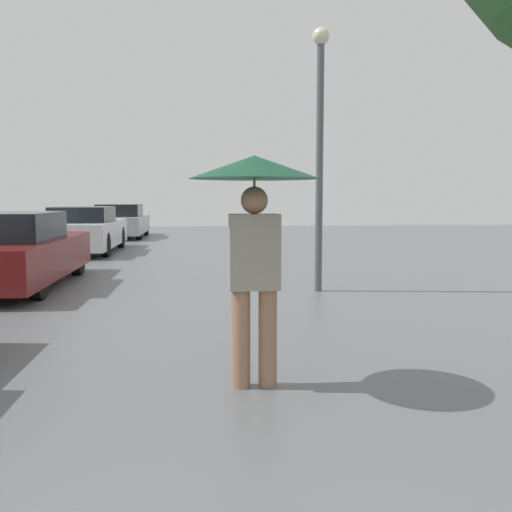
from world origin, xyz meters
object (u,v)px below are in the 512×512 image
at_px(parked_car_farthest, 121,222).
at_px(street_lamp, 320,133).
at_px(parked_car_third, 85,231).
at_px(parked_car_second, 10,252).
at_px(pedestrian, 254,206).

xyz_separation_m(parked_car_farthest, street_lamp, (4.98, -13.26, 1.95)).
bearing_deg(parked_car_farthest, parked_car_third, -91.58).
distance_m(parked_car_third, parked_car_farthest, 6.04).
distance_m(parked_car_second, street_lamp, 5.62).
bearing_deg(street_lamp, parked_car_farthest, 110.60).
relative_size(pedestrian, parked_car_second, 0.41).
bearing_deg(parked_car_farthest, pedestrian, -78.96).
bearing_deg(parked_car_second, parked_car_farthest, 89.09).
relative_size(parked_car_farthest, street_lamp, 1.05).
xyz_separation_m(pedestrian, parked_car_farthest, (-3.49, 17.89, -0.86)).
xyz_separation_m(pedestrian, street_lamp, (1.49, 4.64, 1.09)).
bearing_deg(parked_car_farthest, parked_car_second, -90.91).
xyz_separation_m(parked_car_third, street_lamp, (5.15, -7.22, 1.95)).
distance_m(pedestrian, parked_car_second, 6.76).
relative_size(parked_car_second, parked_car_third, 0.99).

